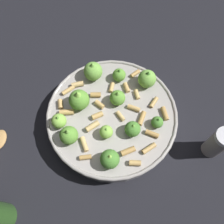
# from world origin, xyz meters

# --- Properties ---
(ground_plane) EXTENTS (2.40, 2.40, 0.00)m
(ground_plane) POSITION_xyz_m (0.00, 0.00, 0.00)
(ground_plane) COLOR black
(cooking_pan) EXTENTS (0.31, 0.31, 0.11)m
(cooking_pan) POSITION_xyz_m (0.00, 0.00, 0.03)
(cooking_pan) COLOR #9E9993
(cooking_pan) RESTS_ON ground
(pepper_shaker) EXTENTS (0.04, 0.04, 0.10)m
(pepper_shaker) POSITION_xyz_m (0.02, -0.24, 0.05)
(pepper_shaker) COLOR gray
(pepper_shaker) RESTS_ON ground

